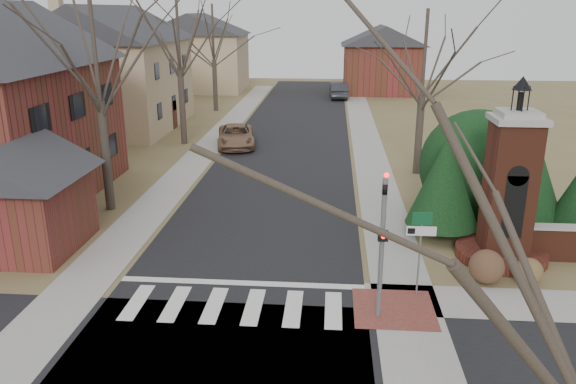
# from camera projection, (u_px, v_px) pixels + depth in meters

# --- Properties ---
(ground) EXTENTS (120.00, 120.00, 0.00)m
(ground) POSITION_uv_depth(u_px,v_px,m) (229.00, 320.00, 16.16)
(ground) COLOR brown
(ground) RESTS_ON ground
(main_street) EXTENTS (8.00, 70.00, 0.01)m
(main_street) POSITION_uv_depth(u_px,v_px,m) (289.00, 145.00, 37.02)
(main_street) COLOR black
(main_street) RESTS_ON ground
(crosswalk_zone) EXTENTS (8.00, 2.20, 0.02)m
(crosswalk_zone) POSITION_uv_depth(u_px,v_px,m) (234.00, 306.00, 16.92)
(crosswalk_zone) COLOR silver
(crosswalk_zone) RESTS_ON ground
(stop_bar) EXTENTS (8.00, 0.35, 0.02)m
(stop_bar) POSITION_uv_depth(u_px,v_px,m) (242.00, 283.00, 18.34)
(stop_bar) COLOR silver
(stop_bar) RESTS_ON ground
(sidewalk_right_main) EXTENTS (2.00, 60.00, 0.02)m
(sidewalk_right_main) POSITION_uv_depth(u_px,v_px,m) (368.00, 147.00, 36.62)
(sidewalk_right_main) COLOR gray
(sidewalk_right_main) RESTS_ON ground
(sidewalk_left) EXTENTS (2.00, 60.00, 0.02)m
(sidewalk_left) POSITION_uv_depth(u_px,v_px,m) (211.00, 144.00, 37.41)
(sidewalk_left) COLOR gray
(sidewalk_left) RESTS_ON ground
(curb_apron) EXTENTS (2.40, 2.40, 0.02)m
(curb_apron) POSITION_uv_depth(u_px,v_px,m) (394.00, 309.00, 16.75)
(curb_apron) COLOR brown
(curb_apron) RESTS_ON ground
(traffic_signal_pole) EXTENTS (0.28, 0.41, 4.50)m
(traffic_signal_pole) POSITION_uv_depth(u_px,v_px,m) (383.00, 234.00, 15.58)
(traffic_signal_pole) COLOR slate
(traffic_signal_pole) RESTS_ON ground
(sign_post) EXTENTS (0.90, 0.07, 2.75)m
(sign_post) POSITION_uv_depth(u_px,v_px,m) (421.00, 237.00, 17.02)
(sign_post) COLOR slate
(sign_post) RESTS_ON ground
(brick_gate_monument) EXTENTS (3.20, 3.20, 6.47)m
(brick_gate_monument) POSITION_uv_depth(u_px,v_px,m) (508.00, 201.00, 19.55)
(brick_gate_monument) COLOR #602C1C
(brick_gate_monument) RESTS_ON ground
(house_stucco_left) EXTENTS (9.80, 12.80, 9.28)m
(house_stucco_left) POSITION_uv_depth(u_px,v_px,m) (112.00, 66.00, 41.35)
(house_stucco_left) COLOR tan
(house_stucco_left) RESTS_ON ground
(garage_left) EXTENTS (4.80, 4.80, 4.29)m
(garage_left) POSITION_uv_depth(u_px,v_px,m) (18.00, 191.00, 20.37)
(garage_left) COLOR maroon
(garage_left) RESTS_ON ground
(house_distant_left) EXTENTS (10.80, 8.80, 8.53)m
(house_distant_left) POSITION_uv_depth(u_px,v_px,m) (198.00, 51.00, 61.25)
(house_distant_left) COLOR tan
(house_distant_left) RESTS_ON ground
(house_distant_right) EXTENTS (8.80, 8.80, 7.30)m
(house_distant_right) POSITION_uv_depth(u_px,v_px,m) (382.00, 58.00, 59.93)
(house_distant_right) COLOR maroon
(house_distant_right) RESTS_ON ground
(evergreen_near) EXTENTS (2.80, 2.80, 4.10)m
(evergreen_near) POSITION_uv_depth(u_px,v_px,m) (445.00, 180.00, 21.55)
(evergreen_near) COLOR #473D33
(evergreen_near) RESTS_ON ground
(evergreen_mid) EXTENTS (3.40, 3.40, 4.70)m
(evergreen_mid) POSITION_uv_depth(u_px,v_px,m) (524.00, 166.00, 22.34)
(evergreen_mid) COLOR #473D33
(evergreen_mid) RESTS_ON ground
(evergreen_mass) EXTENTS (4.80, 4.80, 4.80)m
(evergreen_mass) POSITION_uv_depth(u_px,v_px,m) (477.00, 162.00, 23.75)
(evergreen_mass) COLOR black
(evergreen_mass) RESTS_ON ground
(bare_tree_0) EXTENTS (8.05, 8.05, 11.15)m
(bare_tree_0) POSITION_uv_depth(u_px,v_px,m) (93.00, 31.00, 22.84)
(bare_tree_0) COLOR #473D33
(bare_tree_0) RESTS_ON ground
(bare_tree_1) EXTENTS (8.40, 8.40, 11.64)m
(bare_tree_1) POSITION_uv_depth(u_px,v_px,m) (177.00, 18.00, 35.06)
(bare_tree_1) COLOR #473D33
(bare_tree_1) RESTS_ON ground
(bare_tree_2) EXTENTS (7.35, 7.35, 10.19)m
(bare_tree_2) POSITION_uv_depth(u_px,v_px,m) (213.00, 28.00, 47.74)
(bare_tree_2) COLOR #473D33
(bare_tree_2) RESTS_ON ground
(bare_tree_3) EXTENTS (7.00, 7.00, 9.70)m
(bare_tree_3) POSITION_uv_depth(u_px,v_px,m) (425.00, 47.00, 28.70)
(bare_tree_3) COLOR #473D33
(bare_tree_3) RESTS_ON ground
(pickup_truck) EXTENTS (3.13, 5.34, 1.40)m
(pickup_truck) POSITION_uv_depth(u_px,v_px,m) (236.00, 136.00, 36.54)
(pickup_truck) COLOR #88654A
(pickup_truck) RESTS_ON ground
(distant_car) EXTENTS (1.97, 4.91, 1.59)m
(distant_car) POSITION_uv_depth(u_px,v_px,m) (338.00, 90.00, 56.62)
(distant_car) COLOR #313339
(distant_car) RESTS_ON ground
(dry_shrub_left) EXTENTS (1.13, 1.13, 1.13)m
(dry_shrub_left) POSITION_uv_depth(u_px,v_px,m) (486.00, 267.00, 18.23)
(dry_shrub_left) COLOR brown
(dry_shrub_left) RESTS_ON ground
(dry_shrub_right) EXTENTS (0.90, 0.90, 0.90)m
(dry_shrub_right) POSITION_uv_depth(u_px,v_px,m) (529.00, 271.00, 18.17)
(dry_shrub_right) COLOR brown
(dry_shrub_right) RESTS_ON ground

